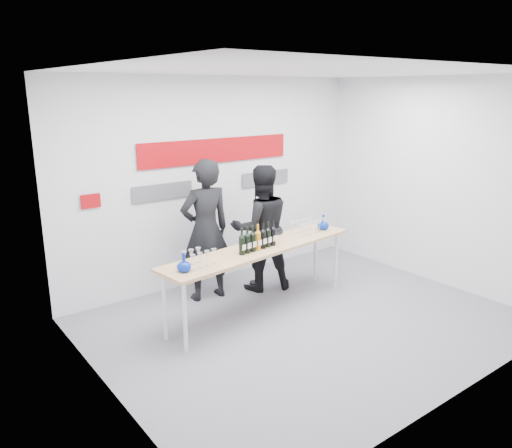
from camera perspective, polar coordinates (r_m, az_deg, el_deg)
name	(u,v)px	position (r m, az deg, el deg)	size (l,w,h in m)	color
ground	(306,322)	(6.38, 5.75, -11.06)	(5.00, 5.00, 0.00)	slate
back_wall	(217,181)	(7.42, -4.50, 4.95)	(5.00, 0.04, 3.00)	silver
signage	(214,161)	(7.32, -4.80, 7.23)	(3.38, 0.02, 0.79)	#A8070D
tasting_table	(261,252)	(6.37, 0.54, -3.20)	(2.95, 0.93, 0.87)	tan
wine_bottles	(258,237)	(6.19, 0.22, -1.51)	(0.62, 0.15, 0.33)	black
decanter_left	(184,262)	(5.54, -8.24, -4.33)	(0.16, 0.16, 0.21)	#08279F
decanter_right	(323,222)	(7.18, 7.71, 0.22)	(0.16, 0.16, 0.21)	#08279F
glasses_left	(198,258)	(5.68, -6.61, -3.92)	(0.38, 0.25, 0.18)	silver
glasses_right	(308,227)	(6.97, 5.94, -0.32)	(0.58, 0.27, 0.18)	silver
presenter_left	(205,230)	(6.75, -5.80, -0.73)	(0.71, 0.46, 1.94)	black
presenter_right	(261,228)	(7.07, 0.57, -0.48)	(0.88, 0.68, 1.81)	black
mic_stand	(256,253)	(7.35, -0.05, -3.34)	(0.18, 0.18, 1.56)	black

